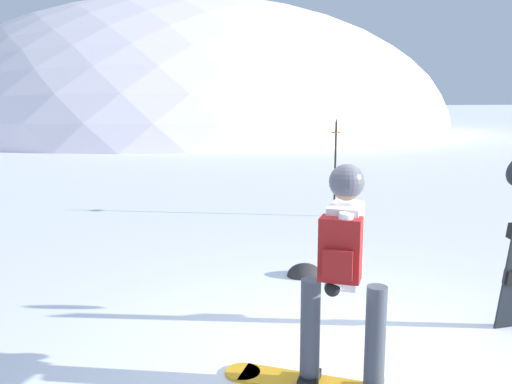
# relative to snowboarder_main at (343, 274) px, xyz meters

# --- Properties ---
(ground_plane) EXTENTS (300.00, 300.00, 0.00)m
(ground_plane) POSITION_rel_snowboarder_main_xyz_m (0.29, 0.32, -0.92)
(ground_plane) COLOR white
(ridge_peak_main) EXTENTS (33.84, 30.46, 16.92)m
(ridge_peak_main) POSITION_rel_snowboarder_main_xyz_m (3.96, 32.71, -0.92)
(ridge_peak_main) COLOR white
(ridge_peak_main) RESTS_ON ground
(snowboarder_main) EXTENTS (1.59, 1.13, 1.71)m
(snowboarder_main) POSITION_rel_snowboarder_main_xyz_m (0.00, 0.00, 0.00)
(snowboarder_main) COLOR orange
(snowboarder_main) RESTS_ON ground
(piste_marker_near) EXTENTS (0.20, 0.20, 1.82)m
(piste_marker_near) POSITION_rel_snowboarder_main_xyz_m (2.40, 5.63, 0.12)
(piste_marker_near) COLOR black
(piste_marker_near) RESTS_ON ground
(rock_mid) EXTENTS (0.43, 0.37, 0.30)m
(rock_mid) POSITION_rel_snowboarder_main_xyz_m (0.68, 2.58, -0.92)
(rock_mid) COLOR #282628
(rock_mid) RESTS_ON ground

